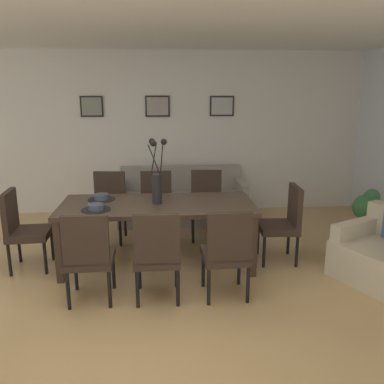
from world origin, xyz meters
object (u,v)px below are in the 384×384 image
Objects in this scene: sofa at (182,202)px; framed_picture_center at (158,106)px; dining_chair_head_west at (22,226)px; potted_plant at (367,209)px; centerpiece_vase at (157,179)px; bowl_near_right at (101,196)px; dining_chair_far_left at (157,252)px; dining_chair_head_east at (285,220)px; dining_chair_near_left at (89,253)px; dining_chair_near_right at (109,203)px; dining_chair_far_right at (157,202)px; armchair at (384,254)px; dining_chair_mid_right at (206,201)px; dining_chair_mid_left at (227,250)px; bowl_near_left at (96,206)px; framed_picture_right at (222,106)px; framed_picture_left at (92,106)px; dining_table at (157,209)px.

framed_picture_center reaches higher than sofa.
dining_chair_head_west reaches higher than potted_plant.
centerpiece_vase is 0.73m from bowl_near_right.
dining_chair_far_left reaches higher than bowl_near_right.
dining_chair_head_east is at bearing 29.81° from dining_chair_far_left.
sofa is (1.00, 2.51, -0.23)m from dining_chair_near_left.
centerpiece_vase reaches higher than dining_chair_near_right.
dining_chair_far_right is at bearing -0.22° from dining_chair_near_right.
dining_chair_far_right reaches higher than bowl_near_right.
armchair is (2.07, -2.23, 0.01)m from sofa.
armchair is 2.76× the size of framed_picture_center.
dining_chair_head_west is 0.86× the size of armchair.
centerpiece_vase is at bearing -127.17° from dining_chair_mid_right.
centerpiece_vase is at bearing 127.70° from dining_chair_mid_left.
dining_chair_mid_left is 1.00× the size of dining_chair_head_west.
bowl_near_left is at bearing 91.78° from dining_chair_near_left.
framed_picture_center is (-0.67, 3.00, 1.23)m from dining_chair_mid_left.
dining_chair_mid_left reaches higher than sofa.
dining_chair_head_west is at bearing -157.76° from dining_chair_mid_right.
centerpiece_vase is at bearing 179.22° from dining_chair_head_east.
sofa is (1.02, 1.45, -0.50)m from bowl_near_right.
framed_picture_right reaches higher than dining_chair_near_left.
framed_picture_center reaches higher than bowl_near_right.
dining_chair_far_right is 1.00m from centerpiece_vase.
bowl_near_right is (-2.15, 0.23, 0.27)m from dining_chair_head_east.
centerpiece_vase is 1.89× the size of framed_picture_center.
framed_picture_left is (-1.71, 3.00, 1.23)m from dining_chair_mid_left.
potted_plant is (3.57, 0.98, -0.41)m from bowl_near_left.
dining_chair_mid_left is 2.36× the size of framed_picture_right.
dining_table is 2.52m from armchair.
bowl_near_right is 2.25m from framed_picture_center.
dining_chair_far_right is 0.91m from sofa.
dining_chair_near_left is 3.64m from framed_picture_right.
dining_table is 0.70m from bowl_near_right.
dining_chair_near_right is at bearing -117.63° from framed_picture_center.
bowl_near_left is (-1.32, -1.08, 0.27)m from dining_chair_mid_right.
dining_chair_far_left is 1.00× the size of dining_chair_mid_left.
dining_chair_mid_right is 2.37× the size of framed_picture_center.
dining_chair_near_left is at bearing -43.23° from dining_chair_head_west.
dining_chair_far_left reaches higher than bowl_near_left.
potted_plant is at bearing -1.45° from dining_chair_near_right.
dining_chair_mid_right reaches higher than potted_plant.
dining_chair_mid_left is at bearing -96.90° from framed_picture_right.
dining_chair_head_east is 2.90m from framed_picture_center.
dining_chair_far_left is 1.00× the size of dining_chair_far_right.
dining_chair_mid_left reaches higher than dining_table.
dining_chair_near_left is 1.00× the size of dining_chair_near_right.
dining_chair_far_left is 1.30m from bowl_near_right.
dining_chair_near_right is 0.86× the size of armchair.
armchair is at bearing -14.31° from bowl_near_right.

